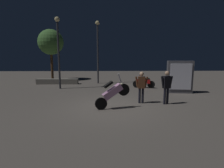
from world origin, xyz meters
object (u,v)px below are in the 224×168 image
streetlamp_far (58,44)px  kiosk_billboard (180,77)px  streetlamp_near (98,45)px  motorcycle_red_parked_left (144,82)px  motorcycle_pink_foreground (112,93)px  person_bystander_far (167,84)px  person_rider_beside (141,85)px

streetlamp_far → kiosk_billboard: streetlamp_far is taller
streetlamp_near → motorcycle_red_parked_left: bearing=-33.4°
streetlamp_near → kiosk_billboard: size_ratio=2.53×
motorcycle_pink_foreground → streetlamp_near: (-1.07, 7.73, 2.61)m
motorcycle_pink_foreground → kiosk_billboard: (4.50, 3.53, 0.31)m
person_bystander_far → kiosk_billboard: (1.76, 2.81, 0.04)m
motorcycle_pink_foreground → person_bystander_far: bearing=-1.8°
person_bystander_far → kiosk_billboard: 3.32m
person_rider_beside → person_bystander_far: 1.25m
motorcycle_pink_foreground → streetlamp_near: streetlamp_near is taller
person_rider_beside → streetlamp_far: (-5.27, 4.26, 2.28)m
person_bystander_far → streetlamp_far: size_ratio=0.33×
person_bystander_far → streetlamp_far: (-6.50, 4.48, 2.24)m
kiosk_billboard → person_bystander_far: bearing=64.6°
streetlamp_near → motorcycle_pink_foreground: bearing=-82.2°
motorcycle_red_parked_left → streetlamp_near: streetlamp_near is taller
motorcycle_pink_foreground → streetlamp_far: streetlamp_far is taller
streetlamp_far → kiosk_billboard: bearing=-11.5°
streetlamp_far → person_rider_beside: bearing=-38.9°
motorcycle_red_parked_left → kiosk_billboard: kiosk_billboard is taller
person_bystander_far → streetlamp_near: (-3.80, 7.01, 2.34)m
motorcycle_pink_foreground → person_rider_beside: bearing=15.4°
motorcycle_pink_foreground → kiosk_billboard: kiosk_billboard is taller
person_bystander_far → kiosk_billboard: kiosk_billboard is taller
kiosk_billboard → motorcycle_pink_foreground: bearing=44.9°
streetlamp_near → streetlamp_far: bearing=-136.8°
motorcycle_pink_foreground → streetlamp_near: size_ratio=0.31×
person_bystander_far → streetlamp_far: 8.21m
motorcycle_pink_foreground → motorcycle_red_parked_left: size_ratio=1.00×
person_rider_beside → person_bystander_far: (1.23, -0.22, 0.04)m
person_bystander_far → streetlamp_far: streetlamp_far is taller
motorcycle_red_parked_left → kiosk_billboard: size_ratio=0.78×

